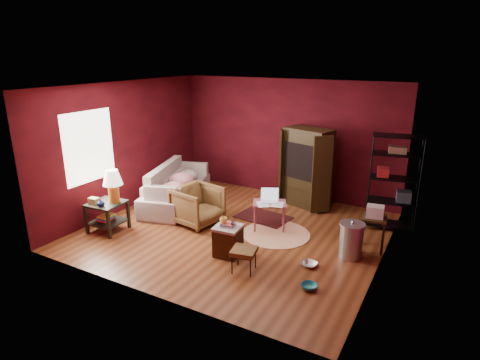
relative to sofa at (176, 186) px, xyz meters
The scene contains 18 objects.
room 2.16m from the sofa, 17.90° to the right, with size 5.54×5.04×2.84m.
sofa is the anchor object (origin of this frame).
armchair 1.21m from the sofa, 31.41° to the right, with size 0.84×0.79×0.86m, color black.
pet_bowl_steel 3.84m from the sofa, 18.02° to the right, with size 0.26×0.06×0.26m, color silver.
pet_bowl_turquoise 4.28m from the sofa, 25.29° to the right, with size 0.24×0.08×0.24m, color teal.
vase 2.00m from the sofa, 96.87° to the right, with size 0.14×0.15×0.14m, color #0D1445.
mug 2.68m from the sofa, 34.71° to the right, with size 0.12×0.10×0.12m, color #E7DC71.
side_table 1.76m from the sofa, 98.59° to the right, with size 0.66×0.66×1.23m.
sofa_cushions 0.04m from the sofa, 22.59° to the right, with size 1.39×2.21×0.86m.
hamper 2.72m from the sofa, 33.46° to the right, with size 0.48×0.48×0.62m.
footstool 3.32m from the sofa, 33.61° to the right, with size 0.45×0.45×0.39m.
rug_round 2.71m from the sofa, ahead, with size 1.74×1.74×0.01m.
rug_oriental 2.15m from the sofa, ahead, with size 1.19×0.87×0.01m.
laptop_desk 2.43m from the sofa, ahead, with size 0.78×0.69×0.80m.
tv_armoire 3.00m from the sofa, 28.90° to the left, with size 1.35×0.97×1.78m.
wire_shelving 4.68m from the sofa, 12.51° to the left, with size 0.99×0.56×1.90m.
small_stand 4.41m from the sofa, ahead, with size 0.46×0.46×0.83m.
trash_can 4.18m from the sofa, ahead, with size 0.46×0.46×0.68m.
Camera 1 is at (3.59, -6.30, 3.37)m, focal length 30.00 mm.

